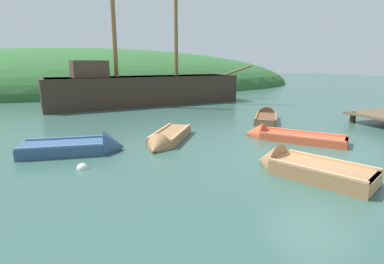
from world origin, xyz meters
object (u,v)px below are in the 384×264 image
object	(u,v)px
rowboat_near_dock	(167,140)
buoy_white	(82,169)
rowboat_outer_left	(266,118)
rowboat_portside	(303,170)
rowboat_far	(81,149)
rowboat_outer_right	(285,138)
sailing_ship	(144,93)

from	to	relation	value
rowboat_near_dock	buoy_white	bearing A→B (deg)	-24.11
rowboat_outer_left	rowboat_portside	distance (m)	8.29
rowboat_far	rowboat_outer_right	bearing A→B (deg)	0.63
rowboat_outer_right	rowboat_near_dock	bearing A→B (deg)	35.16
rowboat_outer_right	rowboat_far	xyz separation A→B (m)	(-7.59, 1.37, 0.05)
rowboat_near_dock	rowboat_far	xyz separation A→B (m)	(-3.10, -0.07, 0.03)
sailing_ship	buoy_white	world-z (taller)	sailing_ship
rowboat_near_dock	buoy_white	distance (m)	3.69
sailing_ship	rowboat_near_dock	distance (m)	11.20
rowboat_portside	rowboat_outer_right	bearing A→B (deg)	-55.89
rowboat_portside	rowboat_near_dock	bearing A→B (deg)	3.40
rowboat_far	buoy_white	size ratio (longest dim) A/B	10.96
rowboat_outer_left	rowboat_far	distance (m)	9.92
rowboat_portside	rowboat_far	world-z (taller)	rowboat_far
rowboat_outer_left	sailing_ship	bearing A→B (deg)	65.84
rowboat_outer_right	buoy_white	distance (m)	7.71
rowboat_near_dock	buoy_white	world-z (taller)	rowboat_near_dock
rowboat_near_dock	rowboat_outer_right	xyz separation A→B (m)	(4.49, -1.43, -0.02)
rowboat_outer_left	rowboat_far	bearing A→B (deg)	142.89
rowboat_outer_left	rowboat_outer_right	size ratio (longest dim) A/B	0.85
rowboat_far	buoy_white	bearing A→B (deg)	-82.84
rowboat_portside	buoy_white	distance (m)	6.27
rowboat_near_dock	buoy_white	xyz separation A→B (m)	(-3.22, -1.81, -0.10)
rowboat_portside	rowboat_far	distance (m)	7.17
rowboat_outer_left	rowboat_portside	bearing A→B (deg)	-171.82
rowboat_outer_right	buoy_white	world-z (taller)	rowboat_outer_right
rowboat_outer_right	rowboat_far	distance (m)	7.71
rowboat_far	rowboat_portside	bearing A→B (deg)	-29.84
rowboat_outer_left	rowboat_outer_right	xyz separation A→B (m)	(-2.01, -3.87, -0.00)
buoy_white	sailing_ship	bearing A→B (deg)	67.72
sailing_ship	rowboat_outer_left	bearing A→B (deg)	-66.59
rowboat_near_dock	rowboat_outer_left	world-z (taller)	rowboat_outer_left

